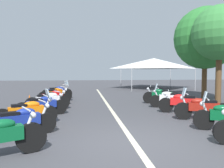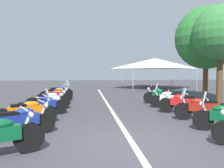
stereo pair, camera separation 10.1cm
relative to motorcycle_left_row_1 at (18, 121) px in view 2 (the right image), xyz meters
The scene contains 17 objects.
ground_plane 3.19m from the motorcycle_left_row_1, 106.51° to the right, with size 80.00×80.00×0.00m, color #424247.
lane_centre_stripe 5.24m from the motorcycle_left_row_1, 35.42° to the right, with size 23.16×0.16×0.01m, color beige.
motorcycle_left_row_1 is the anchor object (origin of this frame).
motorcycle_left_row_2 1.41m from the motorcycle_left_row_1, ahead, with size 1.01×1.99×1.20m.
motorcycle_left_row_3 2.90m from the motorcycle_left_row_1, ahead, with size 1.13×1.96×0.99m.
motorcycle_left_row_4 4.26m from the motorcycle_left_row_1, ahead, with size 0.99×1.96×1.00m.
motorcycle_left_row_5 5.70m from the motorcycle_left_row_1, ahead, with size 1.15×1.81×0.98m.
motorcycle_left_row_6 7.14m from the motorcycle_left_row_1, ahead, with size 1.27×1.88×1.22m.
motorcycle_left_row_7 8.70m from the motorcycle_left_row_1, ahead, with size 0.92×1.97×1.21m.
motorcycle_right_row_2 6.30m from the motorcycle_left_row_1, 77.04° to the right, with size 0.85×2.06×1.21m.
motorcycle_right_row_3 6.66m from the motorcycle_left_row_1, 65.01° to the right, with size 0.97×2.06×1.01m.
motorcycle_right_row_4 7.39m from the motorcycle_left_row_1, 54.51° to the right, with size 0.83×2.06×1.20m.
motorcycle_right_row_5 8.28m from the motorcycle_left_row_1, 47.12° to the right, with size 0.93×2.04×1.01m.
traffic_cone_0 5.78m from the motorcycle_left_row_1, 10.79° to the left, with size 0.36×0.36×0.61m.
roadside_tree_0 11.24m from the motorcycle_left_row_1, 60.12° to the right, with size 3.06×3.06×5.49m.
roadside_tree_1 12.54m from the motorcycle_left_row_1, 52.54° to the right, with size 4.00×4.00×5.96m.
event_tent 18.92m from the motorcycle_left_row_1, 28.89° to the right, with size 6.77×6.77×3.20m.
Camera 2 is at (-5.42, 1.13, 1.82)m, focal length 35.60 mm.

